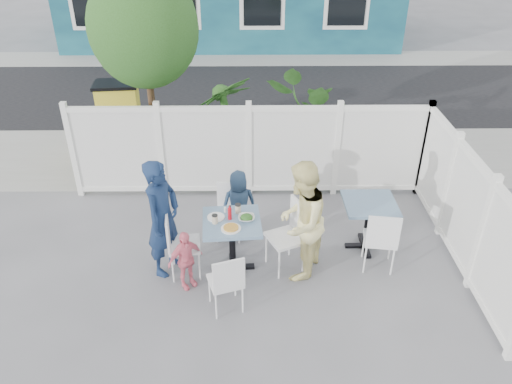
{
  "coord_description": "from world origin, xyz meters",
  "views": [
    {
      "loc": [
        0.14,
        -5.0,
        4.47
      ],
      "look_at": [
        0.2,
        0.78,
        1.0
      ],
      "focal_mm": 35.0,
      "sensor_mm": 36.0,
      "label": 1
    }
  ],
  "objects_px": {
    "man": "(163,218)",
    "toddler": "(185,260)",
    "main_table": "(232,232)",
    "chair_left": "(178,240)",
    "spare_table": "(369,213)",
    "woman": "(301,221)",
    "chair_near": "(227,280)",
    "boy": "(239,204)",
    "chair_right": "(291,231)",
    "chair_back": "(229,207)",
    "utility_cabinet": "(121,121)"
  },
  "relations": [
    {
      "from": "chair_left",
      "to": "woman",
      "type": "height_order",
      "value": "woman"
    },
    {
      "from": "boy",
      "to": "chair_right",
      "type": "bearing_deg",
      "value": 121.96
    },
    {
      "from": "chair_near",
      "to": "utility_cabinet",
      "type": "bearing_deg",
      "value": 98.37
    },
    {
      "from": "main_table",
      "to": "woman",
      "type": "height_order",
      "value": "woman"
    },
    {
      "from": "utility_cabinet",
      "to": "chair_left",
      "type": "xyz_separation_m",
      "value": [
        1.55,
        -3.69,
        -0.14
      ]
    },
    {
      "from": "chair_back",
      "to": "woman",
      "type": "relative_size",
      "value": 0.51
    },
    {
      "from": "chair_near",
      "to": "man",
      "type": "height_order",
      "value": "man"
    },
    {
      "from": "main_table",
      "to": "chair_left",
      "type": "distance_m",
      "value": 0.72
    },
    {
      "from": "man",
      "to": "toddler",
      "type": "relative_size",
      "value": 1.95
    },
    {
      "from": "chair_right",
      "to": "boy",
      "type": "height_order",
      "value": "boy"
    },
    {
      "from": "utility_cabinet",
      "to": "chair_back",
      "type": "height_order",
      "value": "utility_cabinet"
    },
    {
      "from": "chair_left",
      "to": "chair_back",
      "type": "xyz_separation_m",
      "value": [
        0.64,
        0.9,
        -0.06
      ]
    },
    {
      "from": "chair_near",
      "to": "spare_table",
      "type": "bearing_deg",
      "value": 15.18
    },
    {
      "from": "boy",
      "to": "toddler",
      "type": "distance_m",
      "value": 1.35
    },
    {
      "from": "chair_back",
      "to": "toddler",
      "type": "height_order",
      "value": "toddler"
    },
    {
      "from": "chair_near",
      "to": "man",
      "type": "xyz_separation_m",
      "value": [
        -0.86,
        0.84,
        0.33
      ]
    },
    {
      "from": "chair_left",
      "to": "woman",
      "type": "xyz_separation_m",
      "value": [
        1.61,
        0.0,
        0.28
      ]
    },
    {
      "from": "utility_cabinet",
      "to": "woman",
      "type": "xyz_separation_m",
      "value": [
        3.16,
        -3.69,
        0.14
      ]
    },
    {
      "from": "man",
      "to": "boy",
      "type": "distance_m",
      "value": 1.3
    },
    {
      "from": "man",
      "to": "chair_left",
      "type": "bearing_deg",
      "value": -95.09
    },
    {
      "from": "spare_table",
      "to": "woman",
      "type": "bearing_deg",
      "value": -151.6
    },
    {
      "from": "utility_cabinet",
      "to": "toddler",
      "type": "xyz_separation_m",
      "value": [
        1.67,
        -3.95,
        -0.27
      ]
    },
    {
      "from": "chair_near",
      "to": "woman",
      "type": "relative_size",
      "value": 0.52
    },
    {
      "from": "utility_cabinet",
      "to": "main_table",
      "type": "distance_m",
      "value": 4.27
    },
    {
      "from": "chair_back",
      "to": "toddler",
      "type": "xyz_separation_m",
      "value": [
        -0.52,
        -1.16,
        -0.07
      ]
    },
    {
      "from": "man",
      "to": "woman",
      "type": "bearing_deg",
      "value": -70.62
    },
    {
      "from": "boy",
      "to": "chair_near",
      "type": "bearing_deg",
      "value": 74.47
    },
    {
      "from": "man",
      "to": "woman",
      "type": "relative_size",
      "value": 1.0
    },
    {
      "from": "toddler",
      "to": "man",
      "type": "bearing_deg",
      "value": 93.93
    },
    {
      "from": "boy",
      "to": "man",
      "type": "bearing_deg",
      "value": 28.09
    },
    {
      "from": "chair_near",
      "to": "boy",
      "type": "height_order",
      "value": "boy"
    },
    {
      "from": "main_table",
      "to": "chair_left",
      "type": "height_order",
      "value": "chair_left"
    },
    {
      "from": "utility_cabinet",
      "to": "chair_near",
      "type": "xyz_separation_m",
      "value": [
        2.22,
        -4.43,
        -0.2
      ]
    },
    {
      "from": "spare_table",
      "to": "main_table",
      "type": "bearing_deg",
      "value": -165.89
    },
    {
      "from": "main_table",
      "to": "spare_table",
      "type": "relative_size",
      "value": 1.06
    },
    {
      "from": "spare_table",
      "to": "man",
      "type": "distance_m",
      "value": 2.87
    },
    {
      "from": "chair_near",
      "to": "chair_back",
      "type": "bearing_deg",
      "value": 72.77
    },
    {
      "from": "chair_back",
      "to": "toddler",
      "type": "relative_size",
      "value": 0.99
    },
    {
      "from": "man",
      "to": "toddler",
      "type": "distance_m",
      "value": 0.62
    },
    {
      "from": "spare_table",
      "to": "chair_right",
      "type": "distance_m",
      "value": 1.2
    },
    {
      "from": "woman",
      "to": "spare_table",
      "type": "bearing_deg",
      "value": 140.85
    },
    {
      "from": "main_table",
      "to": "boy",
      "type": "xyz_separation_m",
      "value": [
        0.08,
        0.83,
        -0.09
      ]
    },
    {
      "from": "woman",
      "to": "man",
      "type": "bearing_deg",
      "value": -70.64
    },
    {
      "from": "utility_cabinet",
      "to": "boy",
      "type": "bearing_deg",
      "value": -55.82
    },
    {
      "from": "spare_table",
      "to": "chair_near",
      "type": "bearing_deg",
      "value": -146.57
    },
    {
      "from": "chair_left",
      "to": "woman",
      "type": "relative_size",
      "value": 0.57
    },
    {
      "from": "spare_table",
      "to": "chair_left",
      "type": "distance_m",
      "value": 2.69
    },
    {
      "from": "woman",
      "to": "boy",
      "type": "bearing_deg",
      "value": -115.28
    },
    {
      "from": "man",
      "to": "toddler",
      "type": "xyz_separation_m",
      "value": [
        0.31,
        -0.36,
        -0.41
      ]
    },
    {
      "from": "chair_back",
      "to": "woman",
      "type": "bearing_deg",
      "value": 142.44
    }
  ]
}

